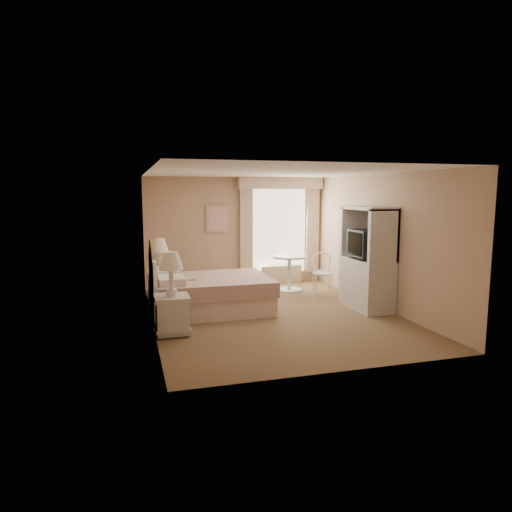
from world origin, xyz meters
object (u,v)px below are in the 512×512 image
object	(u,v)px
nightstand_near	(172,304)
round_table	(289,267)
armoire	(367,267)
cafe_chair	(322,270)
nightstand_far	(160,277)
bed	(205,292)

from	to	relation	value
nightstand_near	round_table	bearing A→B (deg)	41.12
nightstand_near	armoire	distance (m)	3.71
nightstand_near	cafe_chair	bearing A→B (deg)	30.27
nightstand_far	armoire	size ratio (longest dim) A/B	0.64
bed	armoire	bearing A→B (deg)	-11.97
bed	nightstand_near	xyz separation A→B (m)	(-0.72, -1.21, 0.12)
bed	round_table	xyz separation A→B (m)	(2.07, 1.22, 0.17)
nightstand_near	nightstand_far	size ratio (longest dim) A/B	1.02
bed	nightstand_near	world-z (taller)	bed
bed	nightstand_near	bearing A→B (deg)	-120.64
armoire	cafe_chair	bearing A→B (deg)	101.83
bed	round_table	distance (m)	2.42
bed	nightstand_far	distance (m)	1.36
nightstand_near	cafe_chair	distance (m)	3.90
nightstand_far	cafe_chair	size ratio (longest dim) A/B	1.38
bed	nightstand_far	world-z (taller)	bed
round_table	armoire	world-z (taller)	armoire
bed	cafe_chair	world-z (taller)	bed
round_table	bed	bearing A→B (deg)	-149.45
nightstand_near	cafe_chair	xyz separation A→B (m)	(3.37, 1.96, 0.04)
bed	cafe_chair	xyz separation A→B (m)	(2.65, 0.75, 0.17)
cafe_chair	armoire	distance (m)	1.43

